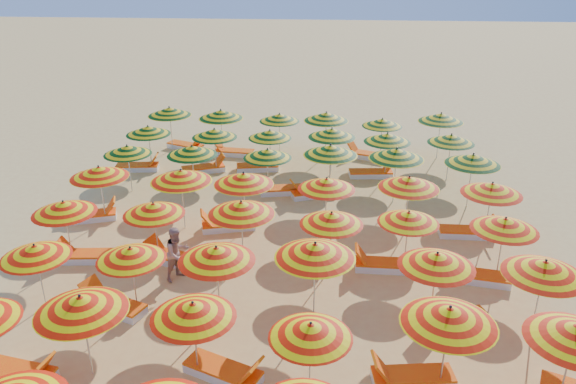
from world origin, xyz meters
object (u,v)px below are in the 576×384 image
Objects in this scene: umbrella_7 at (81,304)px; lounger_5 at (225,372)px; umbrella_25 at (181,176)px; umbrella_42 at (169,111)px; umbrella_21 at (332,219)px; umbrella_28 at (409,183)px; lounger_13 at (476,276)px; umbrella_8 at (193,310)px; lounger_18 at (313,192)px; lounger_19 at (139,167)px; lounger_8 at (113,304)px; lounger_24 at (233,152)px; umbrella_31 at (192,151)px; lounger_10 at (88,256)px; lounger_9 at (452,320)px; lounger_14 at (91,216)px; umbrella_46 at (382,123)px; lounger_11 at (174,258)px; umbrella_35 at (473,159)px; umbrella_32 at (268,154)px; lounger_6 at (411,377)px; umbrella_13 at (131,254)px; lounger_21 at (259,167)px; lounger_22 at (372,173)px; umbrella_14 at (216,254)px; umbrella_24 at (99,172)px; lounger_23 at (186,146)px; umbrella_36 at (148,130)px; beachgoer_b at (177,253)px; umbrella_45 at (326,117)px; umbrella_23 at (505,224)px; umbrella_38 at (270,134)px; umbrella_17 at (545,268)px; lounger_16 at (468,232)px; umbrella_16 at (437,260)px; umbrella_30 at (127,150)px; umbrella_43 at (221,114)px; umbrella_40 at (387,138)px; umbrella_11 at (576,333)px; lounger_15 at (227,225)px; lounger_12 at (384,265)px; lounger_25 at (366,155)px; umbrella_22 at (409,217)px; umbrella_41 at (451,139)px; umbrella_47 at (441,118)px; umbrella_26 at (244,179)px; umbrella_19 at (154,209)px; umbrella_29 at (492,189)px; umbrella_44 at (279,118)px; lounger_20 at (204,168)px.

lounger_5 is at bearing 2.42° from umbrella_7.
umbrella_25 is 1.00× the size of umbrella_42.
umbrella_28 is at bearing 45.89° from umbrella_21.
umbrella_42 reaches higher than lounger_13.
umbrella_7 is 0.96× the size of umbrella_8.
lounger_18 is 1.02× the size of lounger_19.
lounger_24 is (1.04, 11.70, 0.00)m from lounger_8.
lounger_10 is (-1.96, -5.07, -1.55)m from umbrella_31.
lounger_9 is (3.00, -2.30, -1.49)m from umbrella_21.
lounger_14 is at bearing -2.85° from lounger_13.
umbrella_46 is 11.65m from lounger_11.
umbrella_32 is at bearing 176.93° from umbrella_35.
umbrella_7 is 1.23× the size of lounger_6.
umbrella_13 is 1.11× the size of lounger_5.
lounger_10 is 1.00× the size of lounger_24.
lounger_21 is 1.01× the size of lounger_22.
lounger_10 is at bearing 159.74° from lounger_5.
umbrella_42 is at bearing 110.60° from umbrella_14.
lounger_23 is at bearing 83.38° from umbrella_24.
beachgoer_b is (3.32, -8.15, -0.90)m from umbrella_36.
umbrella_36 is 0.97× the size of umbrella_45.
umbrella_23 is 10.36m from umbrella_38.
lounger_22 is (-3.28, 9.70, -1.61)m from umbrella_17.
umbrella_17 is 5.13m from lounger_16.
umbrella_16 is 1.23× the size of umbrella_30.
umbrella_43 is 6.96m from umbrella_46.
umbrella_28 is at bearing -86.57° from umbrella_40.
umbrella_11 is 10.79m from lounger_15.
lounger_12 is (-1.47, 2.48, 0.00)m from lounger_9.
umbrella_14 is 12.62m from lounger_25.
umbrella_22 is 7.33m from umbrella_41.
umbrella_47 is at bearing 47.24° from umbrella_40.
umbrella_25 reaches higher than umbrella_16.
umbrella_42 is at bearing 179.91° from umbrella_47.
umbrella_43 is at bearing 69.19° from umbrella_24.
umbrella_26 is (-4.91, 1.98, 0.18)m from umbrella_22.
lounger_5 is at bearing -113.41° from lounger_22.
umbrella_32 is 5.06m from umbrella_43.
umbrella_14 is 9.82m from umbrella_38.
lounger_12 is at bearing -94.47° from umbrella_40.
umbrella_17 reaches higher than umbrella_19.
lounger_9 is (-1.84, -4.61, -1.57)m from umbrella_29.
umbrella_32 reaches higher than umbrella_30.
lounger_22 is at bearing 141.43° from umbrella_35.
umbrella_44 reaches higher than lounger_11.
umbrella_28 is 2.57m from lounger_16.
umbrella_8 is 13.84m from umbrella_41.
umbrella_45 is (4.76, 4.53, 0.10)m from umbrella_31.
lounger_16 is at bearing -22.79° from umbrella_36.
lounger_20 is (-0.71, 7.22, 0.00)m from lounger_11.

